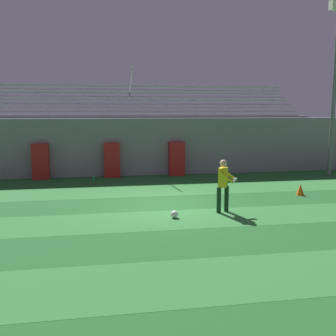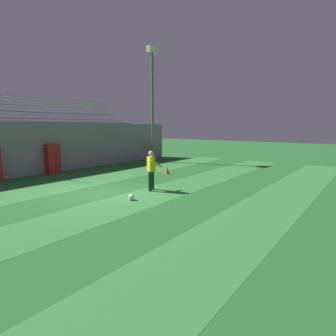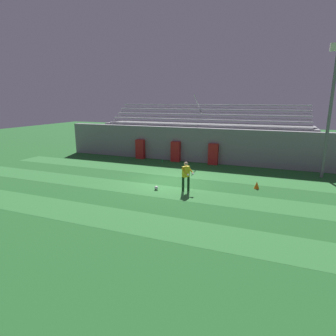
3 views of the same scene
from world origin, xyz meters
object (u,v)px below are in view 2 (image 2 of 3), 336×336
object	(u,v)px
goalkeeper	(152,168)
floodlight_pole	(152,91)
padding_pillar_gate_right	(53,159)
soccer_ball	(131,197)
traffic_cone	(167,170)

from	to	relation	value
goalkeeper	floodlight_pole	bearing A→B (deg)	39.30
padding_pillar_gate_right	floodlight_pole	xyz separation A→B (m)	(7.56, -1.10, 4.40)
soccer_ball	goalkeeper	bearing A→B (deg)	13.93
traffic_cone	soccer_ball	bearing A→B (deg)	-156.27
floodlight_pole	goalkeeper	distance (m)	10.55
floodlight_pole	traffic_cone	size ratio (longest dim) A/B	19.76
padding_pillar_gate_right	goalkeeper	distance (m)	7.21
goalkeeper	soccer_ball	size ratio (longest dim) A/B	7.59
padding_pillar_gate_right	floodlight_pole	distance (m)	8.81
padding_pillar_gate_right	goalkeeper	world-z (taller)	goalkeeper
floodlight_pole	goalkeeper	size ratio (longest dim) A/B	4.97
floodlight_pole	padding_pillar_gate_right	bearing A→B (deg)	171.71
padding_pillar_gate_right	traffic_cone	bearing A→B (deg)	-54.63
goalkeeper	soccer_ball	xyz separation A→B (m)	(-1.64, -0.41, -0.84)
floodlight_pole	soccer_ball	world-z (taller)	floodlight_pole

